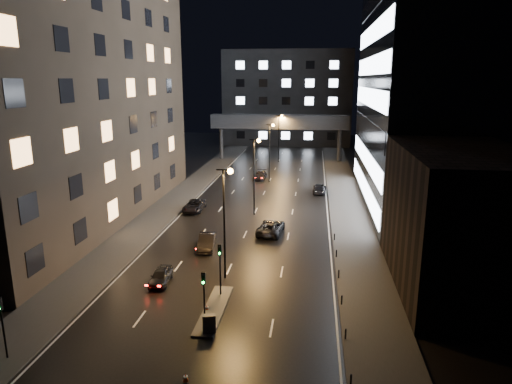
# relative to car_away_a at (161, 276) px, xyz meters

# --- Properties ---
(ground) EXTENTS (160.00, 160.00, 0.00)m
(ground) POSITION_rel_car_away_a_xyz_m (5.42, 33.75, -0.66)
(ground) COLOR black
(ground) RESTS_ON ground
(sidewalk_left) EXTENTS (5.00, 110.00, 0.15)m
(sidewalk_left) POSITION_rel_car_away_a_xyz_m (-7.08, 28.75, -0.59)
(sidewalk_left) COLOR #383533
(sidewalk_left) RESTS_ON ground
(sidewalk_right) EXTENTS (5.00, 110.00, 0.15)m
(sidewalk_right) POSITION_rel_car_away_a_xyz_m (17.92, 28.75, -0.59)
(sidewalk_right) COLOR #383533
(sidewalk_right) RESTS_ON ground
(building_left) EXTENTS (15.00, 48.00, 40.00)m
(building_left) POSITION_rel_car_away_a_xyz_m (-17.08, 17.75, 19.34)
(building_left) COLOR #2D2319
(building_left) RESTS_ON ground
(building_right_low) EXTENTS (10.00, 18.00, 12.00)m
(building_right_low) POSITION_rel_car_away_a_xyz_m (25.42, 2.75, 5.34)
(building_right_low) COLOR black
(building_right_low) RESTS_ON ground
(building_right_glass) EXTENTS (20.00, 36.00, 45.00)m
(building_right_glass) POSITION_rel_car_away_a_xyz_m (30.42, 29.75, 21.84)
(building_right_glass) COLOR black
(building_right_glass) RESTS_ON ground
(building_far) EXTENTS (34.00, 14.00, 25.00)m
(building_far) POSITION_rel_car_away_a_xyz_m (5.42, 91.75, 11.84)
(building_far) COLOR #333335
(building_far) RESTS_ON ground
(skybridge) EXTENTS (30.00, 3.00, 10.00)m
(skybridge) POSITION_rel_car_away_a_xyz_m (5.42, 63.75, 7.68)
(skybridge) COLOR #333335
(skybridge) RESTS_ON ground
(median_island) EXTENTS (1.60, 8.00, 0.15)m
(median_island) POSITION_rel_car_away_a_xyz_m (5.72, -4.25, -0.59)
(median_island) COLOR #383533
(median_island) RESTS_ON ground
(traffic_signal_near) EXTENTS (0.28, 0.34, 4.40)m
(traffic_signal_near) POSITION_rel_car_away_a_xyz_m (5.72, -1.76, 2.43)
(traffic_signal_near) COLOR black
(traffic_signal_near) RESTS_ON median_island
(traffic_signal_far) EXTENTS (0.28, 0.34, 4.40)m
(traffic_signal_far) POSITION_rel_car_away_a_xyz_m (5.72, -7.26, 2.43)
(traffic_signal_far) COLOR black
(traffic_signal_far) RESTS_ON median_island
(traffic_signal_corner) EXTENTS (0.28, 0.34, 4.40)m
(traffic_signal_corner) POSITION_rel_car_away_a_xyz_m (-6.08, -12.26, 2.28)
(traffic_signal_corner) COLOR black
(traffic_signal_corner) RESTS_ON ground
(bollard_row) EXTENTS (0.12, 25.12, 0.90)m
(bollard_row) POSITION_rel_car_away_a_xyz_m (15.62, 0.25, -0.21)
(bollard_row) COLOR black
(bollard_row) RESTS_ON ground
(streetlight_near) EXTENTS (1.45, 0.50, 10.15)m
(streetlight_near) POSITION_rel_car_away_a_xyz_m (5.58, 1.75, 5.84)
(streetlight_near) COLOR black
(streetlight_near) RESTS_ON ground
(streetlight_mid_a) EXTENTS (1.45, 0.50, 10.15)m
(streetlight_mid_a) POSITION_rel_car_away_a_xyz_m (5.58, 21.75, 5.84)
(streetlight_mid_a) COLOR black
(streetlight_mid_a) RESTS_ON ground
(streetlight_mid_b) EXTENTS (1.45, 0.50, 10.15)m
(streetlight_mid_b) POSITION_rel_car_away_a_xyz_m (5.58, 41.75, 5.84)
(streetlight_mid_b) COLOR black
(streetlight_mid_b) RESTS_ON ground
(streetlight_far) EXTENTS (1.45, 0.50, 10.15)m
(streetlight_far) POSITION_rel_car_away_a_xyz_m (5.58, 61.75, 5.84)
(streetlight_far) COLOR black
(streetlight_far) RESTS_ON ground
(car_away_a) EXTENTS (1.83, 3.99, 1.33)m
(car_away_a) POSITION_rel_car_away_a_xyz_m (0.00, 0.00, 0.00)
(car_away_a) COLOR black
(car_away_a) RESTS_ON ground
(car_away_b) EXTENTS (2.22, 4.87, 1.55)m
(car_away_b) POSITION_rel_car_away_a_xyz_m (2.07, 8.75, 0.11)
(car_away_b) COLOR black
(car_away_b) RESTS_ON ground
(car_away_c) EXTENTS (2.46, 5.25, 1.45)m
(car_away_c) POSITION_rel_car_away_a_xyz_m (-2.93, 22.55, 0.06)
(car_away_c) COLOR black
(car_away_c) RESTS_ON ground
(car_away_d) EXTENTS (2.18, 5.04, 1.44)m
(car_away_d) POSITION_rel_car_away_a_xyz_m (3.61, 43.61, 0.06)
(car_away_d) COLOR black
(car_away_d) RESTS_ON ground
(car_toward_a) EXTENTS (3.20, 5.90, 1.57)m
(car_toward_a) POSITION_rel_car_away_a_xyz_m (8.36, 14.47, 0.12)
(car_toward_a) COLOR black
(car_toward_a) RESTS_ON ground
(car_toward_b) EXTENTS (2.22, 5.04, 1.44)m
(car_toward_b) POSITION_rel_car_away_a_xyz_m (14.11, 34.95, 0.06)
(car_toward_b) COLOR black
(car_toward_b) RESTS_ON ground
(utility_cabinet) EXTENTS (1.00, 0.69, 1.36)m
(utility_cabinet) POSITION_rel_car_away_a_xyz_m (6.12, -7.65, 0.16)
(utility_cabinet) COLOR #444446
(utility_cabinet) RESTS_ON median_island
(cone_a) EXTENTS (0.42, 0.42, 0.52)m
(cone_a) POSITION_rel_car_away_a_xyz_m (5.18, -4.40, -0.40)
(cone_a) COLOR #EC470C
(cone_a) RESTS_ON ground
(cone_b) EXTENTS (0.39, 0.39, 0.48)m
(cone_b) POSITION_rel_car_away_a_xyz_m (5.88, -12.86, -0.42)
(cone_b) COLOR #FF470D
(cone_b) RESTS_ON ground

